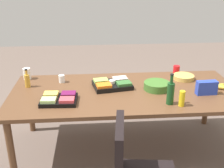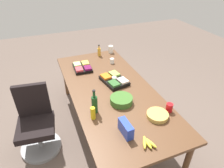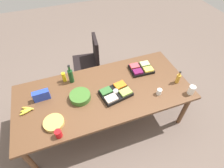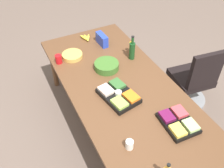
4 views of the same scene
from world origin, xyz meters
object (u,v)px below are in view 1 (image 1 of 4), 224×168
fruit_platter (59,99)px  chip_bowl (183,77)px  mustard_bottle (182,99)px  mayo_jar (27,74)px  paper_cup (62,79)px  chip_bag_blue (207,88)px  red_solo_cup (176,70)px  veggie_tray (112,84)px  banana_bunch (219,86)px  salad_bowl (157,86)px  conference_table (126,96)px  wine_bottle (171,93)px  dressing_bottle (27,80)px

fruit_platter → chip_bowl: 1.55m
mustard_bottle → mayo_jar: (-1.66, 0.86, -0.01)m
paper_cup → chip_bag_blue: bearing=-16.5°
red_solo_cup → mustard_bottle: bearing=-103.6°
chip_bowl → mustard_bottle: 0.75m
veggie_tray → banana_bunch: 1.21m
paper_cup → red_solo_cup: red_solo_cup is taller
salad_bowl → mayo_jar: mayo_jar is taller
conference_table → banana_bunch: banana_bunch is taller
veggie_tray → chip_bowl: bearing=11.8°
veggie_tray → banana_bunch: veggie_tray is taller
chip_bowl → banana_bunch: size_ratio=1.33×
conference_table → mayo_jar: 1.25m
fruit_platter → chip_bag_blue: size_ratio=1.70×
mayo_jar → red_solo_cup: bearing=1.0°
paper_cup → red_solo_cup: (1.44, 0.17, 0.01)m
fruit_platter → mayo_jar: mayo_jar is taller
fruit_platter → chip_bowl: fruit_platter is taller
wine_bottle → chip_bag_blue: wine_bottle is taller
paper_cup → mayo_jar: size_ratio=0.65×
wine_bottle → banana_bunch: wine_bottle is taller
salad_bowl → dressing_bottle: (-1.46, 0.19, 0.04)m
salad_bowl → red_solo_cup: 0.60m
mayo_jar → mustard_bottle: bearing=-27.5°
conference_table → chip_bowl: size_ratio=9.94×
wine_bottle → dressing_bottle: (-1.50, 0.56, -0.04)m
chip_bowl → dressing_bottle: dressing_bottle is taller
paper_cup → fruit_platter: bearing=-88.0°
fruit_platter → mayo_jar: bearing=123.5°
red_solo_cup → banana_bunch: 0.61m
salad_bowl → chip_bag_blue: size_ratio=1.32×
chip_bowl → mustard_bottle: mustard_bottle is taller
red_solo_cup → banana_bunch: size_ratio=0.57×
conference_table → salad_bowl: (0.35, 0.01, 0.10)m
wine_bottle → dressing_bottle: size_ratio=1.48×
veggie_tray → mayo_jar: (-1.02, 0.34, 0.03)m
salad_bowl → banana_bunch: salad_bowl is taller
chip_bag_blue → wine_bottle: bearing=-156.4°
conference_table → dressing_bottle: 1.13m
mayo_jar → fruit_platter: bearing=-56.5°
paper_cup → chip_bag_blue: size_ratio=0.41×
chip_bag_blue → dressing_bottle: 1.99m
salad_bowl → banana_bunch: 0.71m
banana_bunch → wine_bottle: bearing=-152.7°
fruit_platter → wine_bottle: 1.12m
fruit_platter → chip_bowl: bearing=19.8°
paper_cup → wine_bottle: bearing=-30.6°
banana_bunch → dressing_bottle: size_ratio=0.90×
fruit_platter → chip_bag_blue: (1.56, 0.07, 0.04)m
chip_bowl → paper_cup: 1.48m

